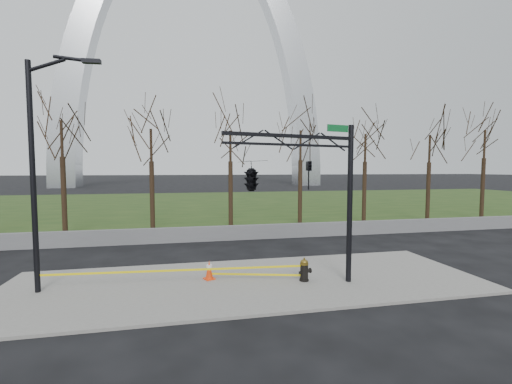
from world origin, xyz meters
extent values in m
plane|color=black|center=(0.00, 0.00, 0.00)|extent=(500.00, 500.00, 0.00)
cube|color=slate|center=(0.00, 0.00, 0.05)|extent=(18.00, 6.00, 0.10)
cube|color=#203A15|center=(0.00, 30.00, 0.03)|extent=(120.00, 40.00, 0.06)
cube|color=#59595B|center=(0.00, 8.00, 0.45)|extent=(60.00, 0.30, 0.90)
cylinder|color=black|center=(2.09, -0.43, 0.13)|extent=(0.36, 0.36, 0.06)
cylinder|color=black|center=(2.09, -0.43, 0.42)|extent=(0.28, 0.28, 0.64)
cylinder|color=black|center=(2.31, -0.39, 0.47)|extent=(0.24, 0.21, 0.17)
cylinder|color=black|center=(1.93, -0.46, 0.44)|extent=(0.12, 0.12, 0.11)
cylinder|color=brown|center=(2.09, -0.43, 0.76)|extent=(0.32, 0.32, 0.06)
ellipsoid|color=brown|center=(2.09, -0.43, 0.82)|extent=(0.30, 0.30, 0.22)
cylinder|color=brown|center=(2.09, -0.43, 0.95)|extent=(0.06, 0.06, 0.09)
cube|color=#F03A0C|center=(-1.45, 0.51, 0.12)|extent=(0.49, 0.49, 0.04)
cone|color=#F03A0C|center=(-1.45, 0.51, 0.49)|extent=(0.29, 0.29, 0.69)
cylinder|color=white|center=(-1.45, 0.51, 0.61)|extent=(0.22, 0.22, 0.10)
cylinder|color=black|center=(-7.40, 0.36, 4.00)|extent=(0.18, 0.18, 8.00)
cylinder|color=black|center=(-6.85, 0.34, 7.85)|extent=(1.27, 0.18, 0.56)
cylinder|color=black|center=(-6.00, 0.29, 8.10)|extent=(1.21, 0.18, 0.22)
cube|color=black|center=(-5.40, 0.26, 8.05)|extent=(0.61, 0.25, 0.14)
cylinder|color=black|center=(3.72, -0.83, 3.00)|extent=(0.20, 0.20, 6.00)
cube|color=black|center=(1.27, -1.32, 5.50)|extent=(4.93, 1.10, 0.12)
cube|color=black|center=(1.27, -1.32, 5.20)|extent=(4.92, 1.07, 0.08)
cube|color=#0C5926|center=(3.14, -0.95, 5.85)|extent=(0.89, 0.22, 0.25)
imported|color=black|center=(1.96, -1.19, 4.15)|extent=(0.20, 0.23, 1.00)
imported|color=black|center=(-0.20, -1.62, 4.15)|extent=(1.01, 2.54, 1.00)
cube|color=yellow|center=(-2.65, -0.03, 0.69)|extent=(9.49, 0.80, 0.08)
cube|color=yellow|center=(0.32, 0.04, 0.31)|extent=(3.54, 0.95, 0.08)
camera|label=1|loc=(-2.33, -12.47, 4.37)|focal=23.75mm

